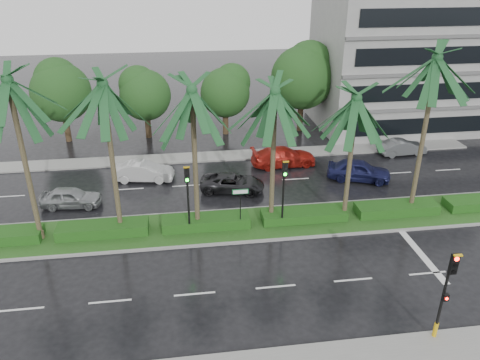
{
  "coord_description": "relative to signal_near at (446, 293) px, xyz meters",
  "views": [
    {
      "loc": [
        -4.3,
        -23.17,
        14.74
      ],
      "look_at": [
        -0.88,
        1.5,
        2.85
      ],
      "focal_mm": 35.0,
      "sensor_mm": 36.0,
      "label": 1
    }
  ],
  "objects": [
    {
      "name": "lane_markings",
      "position": [
        -2.96,
        8.96,
        -2.5
      ],
      "size": [
        34.0,
        13.06,
        0.01
      ],
      "color": "silver",
      "rests_on": "ground"
    },
    {
      "name": "car_grey",
      "position": [
        7.83,
        19.84,
        -1.86
      ],
      "size": [
        1.66,
        3.97,
        1.28
      ],
      "primitive_type": "imported",
      "rotation": [
        0.0,
        0.0,
        1.65
      ],
      "color": "#545759",
      "rests_on": "ground"
    },
    {
      "name": "building",
      "position": [
        11.0,
        27.39,
        3.5
      ],
      "size": [
        16.0,
        10.0,
        12.0
      ],
      "primitive_type": "cube",
      "color": "gray",
      "rests_on": "ground"
    },
    {
      "name": "far_sidewalk",
      "position": [
        -6.0,
        21.39,
        -2.44
      ],
      "size": [
        40.0,
        2.0,
        0.12
      ],
      "primitive_type": "cube",
      "color": "gray",
      "rests_on": "ground"
    },
    {
      "name": "hedge",
      "position": [
        -6.0,
        10.39,
        -2.05
      ],
      "size": [
        35.2,
        1.4,
        0.6
      ],
      "color": "#1C3E11",
      "rests_on": "median"
    },
    {
      "name": "palm_row",
      "position": [
        -7.25,
        10.41,
        5.58
      ],
      "size": [
        26.3,
        4.2,
        10.45
      ],
      "color": "#3B3322",
      "rests_on": "median"
    },
    {
      "name": "ground",
      "position": [
        -6.0,
        9.39,
        -2.5
      ],
      "size": [
        120.0,
        120.0,
        0.0
      ],
      "primitive_type": "plane",
      "color": "black",
      "rests_on": "ground"
    },
    {
      "name": "car_white",
      "position": [
        -13.0,
        17.73,
        -1.8
      ],
      "size": [
        2.11,
        4.44,
        1.41
      ],
      "primitive_type": "imported",
      "rotation": [
        0.0,
        0.0,
        1.42
      ],
      "color": "#B2B2B2",
      "rests_on": "ground"
    },
    {
      "name": "car_silver",
      "position": [
        -17.5,
        14.36,
        -1.85
      ],
      "size": [
        1.92,
        4.0,
        1.32
      ],
      "primitive_type": "imported",
      "rotation": [
        0.0,
        0.0,
        1.47
      ],
      "color": "gray",
      "rests_on": "ground"
    },
    {
      "name": "car_red",
      "position": [
        -2.33,
        19.01,
        -1.77
      ],
      "size": [
        2.35,
        5.16,
        1.46
      ],
      "primitive_type": "imported",
      "rotation": [
        0.0,
        0.0,
        1.63
      ],
      "color": "#A21A11",
      "rests_on": "ground"
    },
    {
      "name": "median",
      "position": [
        -6.0,
        10.39,
        -2.42
      ],
      "size": [
        36.0,
        4.0,
        0.15
      ],
      "color": "gray",
      "rests_on": "ground"
    },
    {
      "name": "street_sign",
      "position": [
        -7.0,
        9.87,
        -0.38
      ],
      "size": [
        0.95,
        0.09,
        2.6
      ],
      "color": "black",
      "rests_on": "median"
    },
    {
      "name": "signal_near",
      "position": [
        0.0,
        0.0,
        0.0
      ],
      "size": [
        0.34,
        0.45,
        4.36
      ],
      "color": "black",
      "rests_on": "near_sidewalk"
    },
    {
      "name": "car_blue",
      "position": [
        2.5,
        15.66,
        -1.74
      ],
      "size": [
        3.27,
        4.85,
        1.53
      ],
      "primitive_type": "imported",
      "rotation": [
        0.0,
        0.0,
        1.21
      ],
      "color": "#171A47",
      "rests_on": "ground"
    },
    {
      "name": "signal_median_right",
      "position": [
        -4.5,
        9.69,
        0.49
      ],
      "size": [
        0.34,
        0.42,
        4.36
      ],
      "color": "black",
      "rests_on": "median"
    },
    {
      "name": "signal_median_left",
      "position": [
        -10.0,
        9.69,
        0.49
      ],
      "size": [
        0.34,
        0.42,
        4.36
      ],
      "color": "black",
      "rests_on": "median"
    },
    {
      "name": "car_darkgrey",
      "position": [
        -6.83,
        15.14,
        -1.89
      ],
      "size": [
        2.92,
        4.75,
        1.23
      ],
      "primitive_type": "imported",
      "rotation": [
        0.0,
        0.0,
        1.36
      ],
      "color": "#242427",
      "rests_on": "ground"
    },
    {
      "name": "bg_trees",
      "position": [
        -5.35,
        26.98,
        2.15
      ],
      "size": [
        32.89,
        5.67,
        8.19
      ],
      "color": "#332017",
      "rests_on": "ground"
    }
  ]
}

